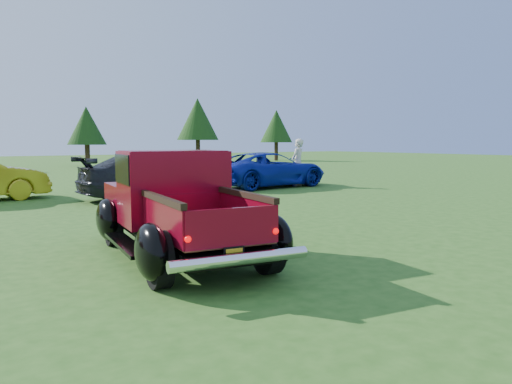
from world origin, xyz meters
TOP-DOWN VIEW (x-y plane):
  - ground at (0.00, 0.00)m, footprint 120.00×120.00m
  - tree_mid_right at (6.00, 30.00)m, footprint 2.82×2.82m
  - tree_east at (15.00, 29.50)m, footprint 3.46×3.46m
  - tree_far_east at (24.00, 30.50)m, footprint 3.07×3.07m
  - pickup_truck at (-1.50, -0.01)m, footprint 2.71×4.80m
  - show_car_grey at (1.56, 7.57)m, footprint 4.99×2.10m
  - show_car_blue at (6.95, 8.76)m, footprint 5.20×2.66m
  - spectator at (8.20, 8.41)m, footprint 0.84×0.72m

SIDE VIEW (x-z plane):
  - ground at x=0.00m, z-range 0.00..0.00m
  - show_car_blue at x=6.95m, z-range 0.00..1.41m
  - show_car_grey at x=1.56m, z-range 0.00..1.44m
  - pickup_truck at x=-1.50m, z-range -0.04..1.66m
  - spectator at x=8.20m, z-range 0.00..1.95m
  - tree_mid_right at x=6.00m, z-range 0.77..5.17m
  - tree_far_east at x=24.00m, z-range 0.85..5.65m
  - tree_east at x=15.00m, z-range 0.96..6.36m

